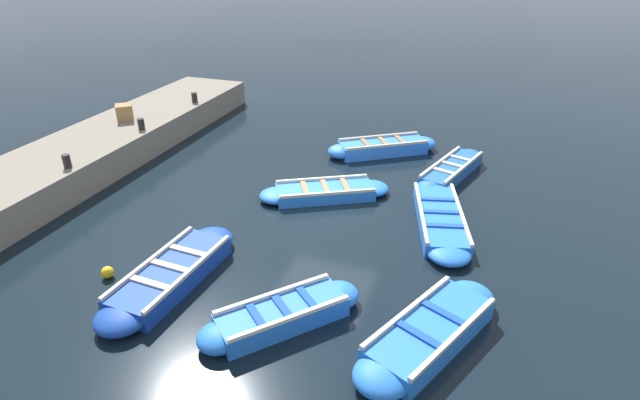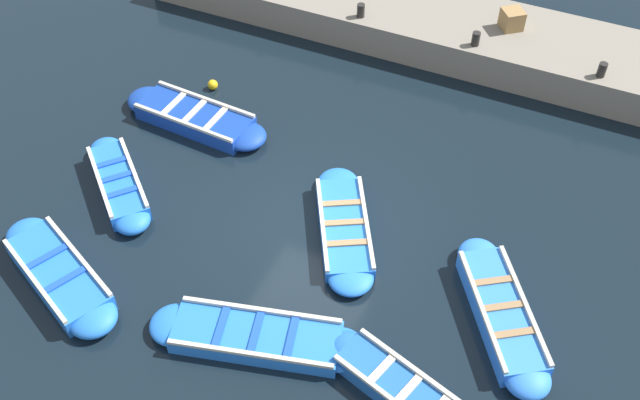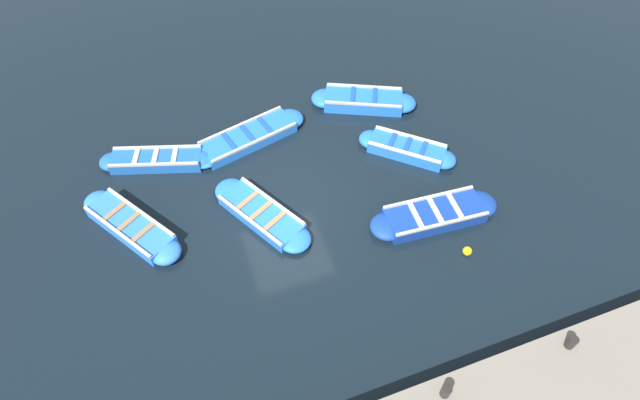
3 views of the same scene
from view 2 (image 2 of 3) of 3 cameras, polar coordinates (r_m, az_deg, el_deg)
The scene contains 14 objects.
ground_plane at distance 15.37m, azimuth -0.79°, elevation -2.23°, with size 120.00×120.00×0.00m, color black.
boat_near_quay at distance 13.67m, azimuth -4.86°, elevation -10.35°, with size 1.89×4.08×0.37m.
boat_inner_gap at distance 16.56m, azimuth -15.09°, elevation 1.23°, with size 2.61×2.79×0.44m.
boat_mid_row at distance 15.21m, azimuth -19.25°, elevation -5.39°, with size 2.31×3.57×0.47m.
boat_outer_left at distance 15.20m, azimuth 1.85°, elevation -2.12°, with size 3.45×2.43×0.36m.
boat_stern_in at distance 13.10m, azimuth 6.70°, elevation -14.49°, with size 1.73×3.50×0.41m.
boat_outer_right at distance 14.25m, azimuth 13.65°, elevation -8.35°, with size 3.43×2.65×0.46m.
boat_alongside at distance 17.81m, azimuth -9.48°, elevation 6.21°, with size 1.21×3.78×0.44m.
quay_wall at distance 20.38m, azimuth 8.16°, elevation 13.09°, with size 2.67×15.31×0.86m.
bollard_mid_north at distance 19.64m, azimuth 3.13°, elevation 14.22°, with size 0.20×0.20×0.35m, color black.
bollard_mid_south at distance 18.97m, azimuth 11.79°, elevation 11.94°, with size 0.20×0.20×0.35m, color black.
bollard_south at distance 18.76m, azimuth 20.69°, elevation 9.27°, with size 0.20×0.20×0.35m, color black.
wooden_crate at distance 19.74m, azimuth 14.42°, elevation 13.20°, with size 0.50×0.50×0.50m, color olive.
buoy_orange_near at distance 18.81m, azimuth -8.18°, elevation 8.69°, with size 0.25×0.25×0.25m, color #EAB214.
Camera 2 is at (9.09, 4.32, 11.61)m, focal length 42.00 mm.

